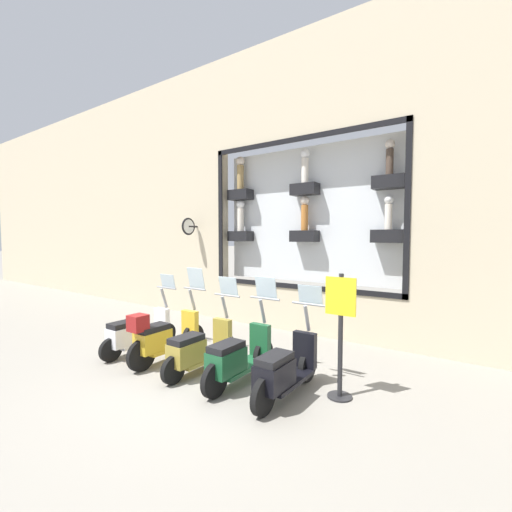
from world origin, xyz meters
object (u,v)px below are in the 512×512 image
(scooter_black_0, at_px, (285,370))
(scooter_olive_2, at_px, (198,349))
(scooter_green_1, at_px, (238,357))
(scooter_white_4, at_px, (136,333))
(scooter_yellow_3, at_px, (163,337))
(shop_sign_post, at_px, (340,331))

(scooter_black_0, bearing_deg, scooter_olive_2, 90.12)
(scooter_green_1, xyz_separation_m, scooter_white_4, (-0.01, 2.57, -0.03))
(scooter_green_1, distance_m, scooter_olive_2, 0.86)
(scooter_olive_2, relative_size, scooter_yellow_3, 0.99)
(scooter_green_1, xyz_separation_m, scooter_olive_2, (-0.01, 0.86, -0.02))
(scooter_olive_2, bearing_deg, scooter_black_0, -89.88)
(scooter_black_0, height_order, scooter_olive_2, scooter_olive_2)
(scooter_black_0, distance_m, scooter_olive_2, 1.71)
(scooter_green_1, distance_m, scooter_yellow_3, 1.72)
(scooter_olive_2, bearing_deg, shop_sign_post, -77.93)
(scooter_white_4, distance_m, shop_sign_post, 4.14)
(scooter_black_0, height_order, scooter_white_4, scooter_black_0)
(scooter_green_1, distance_m, shop_sign_post, 1.67)
(scooter_yellow_3, relative_size, shop_sign_post, 0.99)
(scooter_olive_2, xyz_separation_m, scooter_yellow_3, (-0.05, 0.86, 0.08))
(scooter_green_1, relative_size, scooter_white_4, 1.01)
(scooter_black_0, relative_size, shop_sign_post, 0.99)
(scooter_green_1, bearing_deg, scooter_yellow_3, 91.76)
(scooter_green_1, height_order, scooter_white_4, scooter_green_1)
(shop_sign_post, bearing_deg, scooter_green_1, 108.36)
(scooter_olive_2, bearing_deg, scooter_green_1, -89.54)
(scooter_olive_2, distance_m, shop_sign_post, 2.47)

